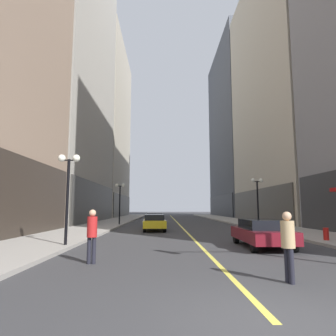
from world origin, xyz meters
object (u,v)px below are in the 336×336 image
car_yellow (154,222)px  pedestrian_in_red_jacket (92,232)px  pedestrian_in_tan_trench (288,241)px  street_lamp_left_near (68,179)px  car_black (154,219)px  street_lamp_left_far (120,195)px  street_lamp_right_mid (257,192)px  fire_hydrant_right (326,235)px  car_maroon (262,232)px

car_yellow → pedestrian_in_red_jacket: (-1.71, -14.56, 0.34)m
car_yellow → pedestrian_in_tan_trench: bearing=-77.4°
pedestrian_in_red_jacket → street_lamp_left_near: size_ratio=0.41×
car_yellow → pedestrian_in_red_jacket: pedestrian_in_red_jacket is taller
car_black → street_lamp_left_far: (-3.65, 0.41, 2.54)m
street_lamp_left_near → street_lamp_right_mid: 17.30m
car_yellow → fire_hydrant_right: bearing=-42.8°
car_black → pedestrian_in_red_jacket: (-1.50, -21.20, 0.34)m
car_yellow → street_lamp_right_mid: bearing=7.0°
street_lamp_left_near → street_lamp_left_far: (0.00, 17.60, 0.00)m
car_maroon → car_black: 18.09m
street_lamp_left_near → fire_hydrant_right: size_ratio=5.54×
fire_hydrant_right → car_yellow: bearing=137.2°
pedestrian_in_red_jacket → fire_hydrant_right: size_ratio=2.26×
car_maroon → street_lamp_right_mid: bearing=73.1°
pedestrian_in_tan_trench → street_lamp_right_mid: size_ratio=0.40×
car_black → pedestrian_in_tan_trench: (4.08, -23.93, 0.32)m
car_maroon → car_yellow: bearing=117.1°
pedestrian_in_tan_trench → street_lamp_right_mid: (5.07, 18.39, 2.22)m
car_black → car_maroon: bearing=-72.0°
fire_hydrant_right → street_lamp_right_mid: bearing=92.9°
car_yellow → pedestrian_in_tan_trench: 17.72m
car_maroon → pedestrian_in_red_jacket: size_ratio=2.65×
car_black → street_lamp_left_near: (-3.65, -17.19, 2.54)m
street_lamp_right_mid → fire_hydrant_right: 10.27m
car_yellow → car_black: 6.65m
car_yellow → car_maroon: bearing=-62.9°
street_lamp_left_far → fire_hydrant_right: street_lamp_left_far is taller
street_lamp_left_far → car_black: bearing=-6.5°
street_lamp_left_far → fire_hydrant_right: (13.30, -15.81, -2.86)m
pedestrian_in_tan_trench → fire_hydrant_right: pedestrian_in_tan_trench is taller
car_maroon → pedestrian_in_tan_trench: pedestrian_in_tan_trench is taller
street_lamp_left_near → fire_hydrant_right: street_lamp_left_near is taller
car_black → fire_hydrant_right: car_black is taller
car_maroon → street_lamp_left_far: bearing=117.7°
car_yellow → fire_hydrant_right: car_yellow is taller
car_black → street_lamp_left_near: 17.75m
car_maroon → pedestrian_in_red_jacket: pedestrian_in_red_jacket is taller
car_yellow → pedestrian_in_red_jacket: size_ratio=2.58×
street_lamp_left_near → street_lamp_left_far: same height
pedestrian_in_red_jacket → fire_hydrant_right: 12.59m
car_yellow → fire_hydrant_right: 12.88m
car_yellow → street_lamp_right_mid: size_ratio=1.05×
car_black → street_lamp_left_far: 4.46m
pedestrian_in_red_jacket → car_maroon: bearing=29.4°
car_maroon → fire_hydrant_right: 4.45m
car_black → pedestrian_in_red_jacket: bearing=-94.1°
street_lamp_right_mid → street_lamp_left_near: bearing=-137.7°
pedestrian_in_tan_trench → car_yellow: bearing=102.6°
car_yellow → pedestrian_in_tan_trench: size_ratio=2.64×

